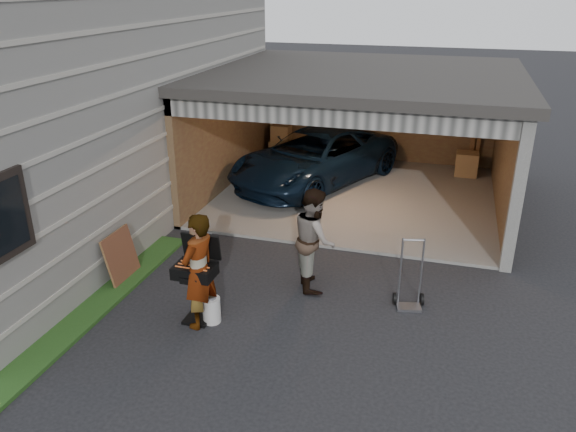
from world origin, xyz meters
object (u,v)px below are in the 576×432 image
woman (199,271)px  plywood_panel (121,257)px  minivan (315,160)px  bbq_grill (196,273)px  hand_truck (409,294)px  man (314,239)px  propane_tank (212,310)px

woman → plywood_panel: size_ratio=2.00×
minivan → bbq_grill: (-0.21, -6.29, 0.13)m
bbq_grill → plywood_panel: bearing=157.0°
woman → hand_truck: (2.88, 1.37, -0.66)m
plywood_panel → man: bearing=13.2°
woman → hand_truck: size_ratio=1.54×
minivan → propane_tank: minivan is taller
minivan → bbq_grill: bbq_grill is taller
plywood_panel → minivan: bearing=70.6°
minivan → propane_tank: 6.31m
minivan → man: 4.96m
minivan → man: man is taller
minivan → hand_truck: (2.77, -5.02, -0.44)m
plywood_panel → bbq_grill: bearing=-23.0°
man → bbq_grill: 2.03m
man → bbq_grill: bearing=113.8°
woman → man: woman is taller
bbq_grill → hand_truck: size_ratio=1.15×
bbq_grill → hand_truck: bbq_grill is taller
propane_tank → hand_truck: size_ratio=0.35×
man → propane_tank: size_ratio=4.29×
propane_tank → man: bearing=51.4°
propane_tank → hand_truck: bearing=24.7°
plywood_panel → hand_truck: 4.76m
woman → propane_tank: (0.12, 0.10, -0.68)m
bbq_grill → plywood_panel: bbq_grill is taller
hand_truck → woman: bearing=-167.5°
man → propane_tank: 2.01m
minivan → hand_truck: size_ratio=4.14×
hand_truck → propane_tank: bearing=-168.2°
bbq_grill → plywood_panel: (-1.74, 0.74, -0.35)m
propane_tank → hand_truck: hand_truck is taller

